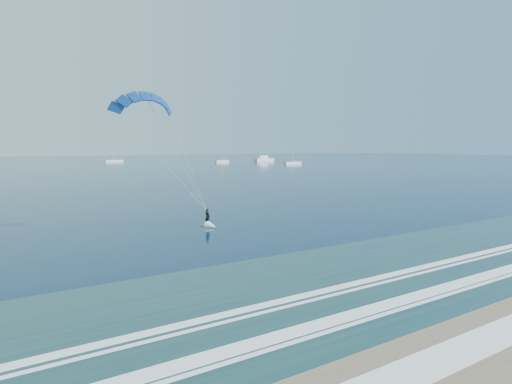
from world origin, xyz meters
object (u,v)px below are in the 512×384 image
at_px(kitesurfer_rig, 179,158).
at_px(sailboat_3, 222,161).
at_px(sailboat_2, 114,161).
at_px(sailboat_4, 293,163).
at_px(motor_yacht, 264,159).

height_order(kitesurfer_rig, sailboat_3, kitesurfer_rig).
xyz_separation_m(sailboat_2, sailboat_4, (67.07, -84.94, -0.00)).
height_order(sailboat_3, sailboat_4, sailboat_4).
distance_m(motor_yacht, sailboat_3, 32.36).
bearing_deg(sailboat_2, kitesurfer_rig, -105.35).
height_order(kitesurfer_rig, sailboat_2, kitesurfer_rig).
relative_size(kitesurfer_rig, sailboat_3, 1.39).
xyz_separation_m(kitesurfer_rig, sailboat_3, (111.48, 184.08, -7.38)).
relative_size(kitesurfer_rig, sailboat_4, 1.16).
xyz_separation_m(sailboat_2, sailboat_3, (49.41, -41.98, -0.02)).
relative_size(motor_yacht, sailboat_3, 1.14).
height_order(kitesurfer_rig, sailboat_4, kitesurfer_rig).
bearing_deg(sailboat_4, sailboat_2, 128.29).
bearing_deg(motor_yacht, sailboat_3, -173.75).
bearing_deg(sailboat_2, sailboat_3, -40.35).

